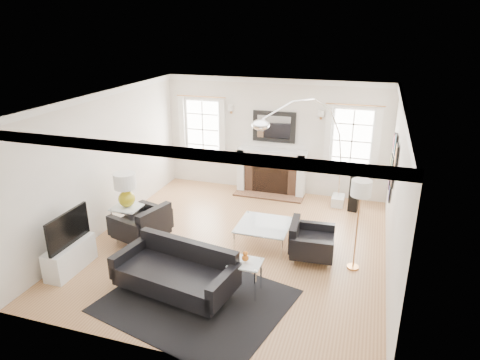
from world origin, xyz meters
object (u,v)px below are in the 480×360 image
(sofa, at_px, (177,272))
(gourd_lamp, at_px, (126,188))
(arc_floor_lamp, at_px, (303,151))
(armchair_right, at_px, (309,242))
(fireplace, at_px, (271,172))
(armchair_left, at_px, (143,225))
(coffee_table, at_px, (264,226))

(sofa, bearing_deg, gourd_lamp, 140.06)
(arc_floor_lamp, bearing_deg, sofa, -110.38)
(armchair_right, height_order, gourd_lamp, gourd_lamp)
(fireplace, relative_size, arc_floor_lamp, 0.64)
(armchair_right, xyz_separation_m, gourd_lamp, (-3.61, -0.15, 0.68))
(gourd_lamp, bearing_deg, sofa, -39.94)
(armchair_left, bearing_deg, gourd_lamp, 155.05)
(sofa, distance_m, coffee_table, 2.08)
(armchair_left, bearing_deg, arc_floor_lamp, 40.83)
(fireplace, relative_size, gourd_lamp, 2.45)
(fireplace, xyz_separation_m, armchair_left, (-1.75, -3.22, -0.18))
(sofa, bearing_deg, armchair_left, 136.02)
(armchair_left, relative_size, gourd_lamp, 1.64)
(fireplace, bearing_deg, armchair_left, -118.48)
(armchair_right, relative_size, gourd_lamp, 1.31)
(coffee_table, distance_m, gourd_lamp, 2.79)
(sofa, xyz_separation_m, arc_floor_lamp, (1.33, 3.57, 1.09))
(sofa, distance_m, arc_floor_lamp, 3.96)
(armchair_right, bearing_deg, coffee_table, 165.48)
(armchair_left, bearing_deg, coffee_table, 14.76)
(armchair_right, height_order, arc_floor_lamp, arc_floor_lamp)
(arc_floor_lamp, bearing_deg, armchair_left, -139.17)
(armchair_left, xyz_separation_m, arc_floor_lamp, (2.65, 2.29, 1.08))
(fireplace, distance_m, arc_floor_lamp, 1.57)
(coffee_table, bearing_deg, fireplace, 100.74)
(armchair_right, bearing_deg, arc_floor_lamp, 104.56)
(sofa, bearing_deg, arc_floor_lamp, 69.62)
(armchair_left, height_order, arc_floor_lamp, arc_floor_lamp)
(armchair_left, height_order, armchair_right, armchair_left)
(arc_floor_lamp, bearing_deg, armchair_right, -75.44)
(armchair_right, relative_size, coffee_table, 0.93)
(gourd_lamp, xyz_separation_m, arc_floor_lamp, (3.10, 2.08, 0.43))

